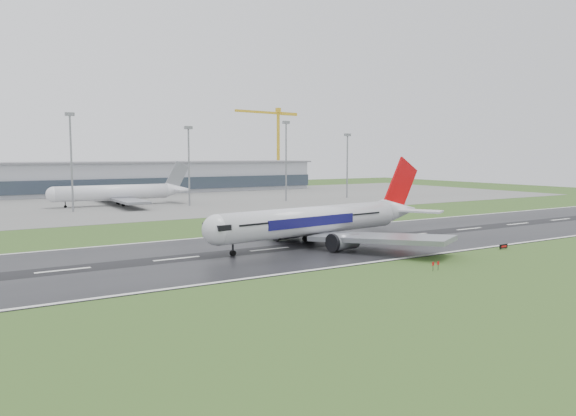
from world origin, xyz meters
TOP-DOWN VIEW (x-y plane):
  - ground at (0.00, 0.00)m, footprint 520.00×520.00m
  - runway at (0.00, 0.00)m, footprint 400.00×45.00m
  - apron at (0.00, 125.00)m, footprint 400.00×130.00m
  - terminal at (0.00, 185.00)m, footprint 240.00×36.00m
  - main_airliner at (14.10, 0.15)m, footprint 67.77×65.28m
  - parked_airliner at (0.11, 115.96)m, footprint 55.45×51.72m
  - tower_crane at (120.30, 200.00)m, footprint 47.98×11.72m
  - runway_sign at (41.36, -24.81)m, footprint 2.27×0.97m
  - floodmast_2 at (-19.59, 100.00)m, footprint 0.64×0.64m
  - floodmast_3 at (22.23, 100.00)m, footprint 0.64×0.64m
  - floodmast_4 at (64.94, 100.00)m, footprint 0.64×0.64m
  - floodmast_5 at (96.84, 100.00)m, footprint 0.64×0.64m

SIDE VIEW (x-z plane):
  - ground at x=0.00m, z-range 0.00..0.00m
  - apron at x=0.00m, z-range 0.00..0.08m
  - runway at x=0.00m, z-range 0.00..0.10m
  - runway_sign at x=41.36m, z-range 0.00..1.04m
  - terminal at x=0.00m, z-range 0.00..15.00m
  - parked_airliner at x=0.11m, z-range 0.08..16.14m
  - main_airliner at x=14.10m, z-range 0.10..18.04m
  - floodmast_5 at x=96.84m, z-range 0.00..27.44m
  - floodmast_3 at x=22.23m, z-range 0.00..28.77m
  - floodmast_4 at x=64.94m, z-range 0.00..31.95m
  - floodmast_2 at x=-19.59m, z-range 0.00..32.20m
  - tower_crane at x=120.30m, z-range 0.00..47.46m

